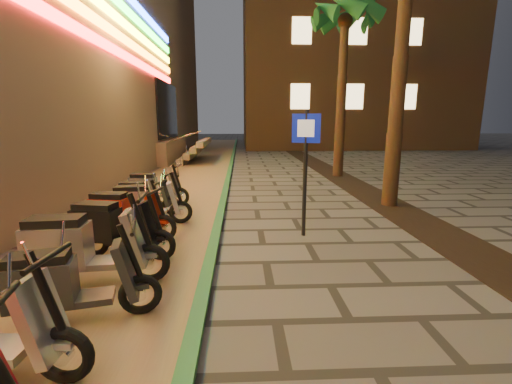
{
  "coord_description": "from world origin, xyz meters",
  "views": [
    {
      "loc": [
        -0.39,
        -1.81,
        2.23
      ],
      "look_at": [
        -0.17,
        3.15,
        1.2
      ],
      "focal_mm": 24.0,
      "sensor_mm": 36.0,
      "label": 1
    }
  ],
  "objects_px": {
    "scooter_7": "(66,284)",
    "scooter_9": "(112,227)",
    "scooter_8": "(81,248)",
    "scooter_13": "(152,188)",
    "scooter_11": "(143,203)",
    "scooter_12": "(142,196)",
    "scooter_10": "(123,213)",
    "pedestrian_sign": "(305,156)"
  },
  "relations": [
    {
      "from": "scooter_7",
      "to": "scooter_9",
      "type": "height_order",
      "value": "scooter_9"
    },
    {
      "from": "scooter_8",
      "to": "scooter_13",
      "type": "distance_m",
      "value": 4.67
    },
    {
      "from": "scooter_11",
      "to": "scooter_12",
      "type": "bearing_deg",
      "value": 96.4
    },
    {
      "from": "scooter_10",
      "to": "scooter_11",
      "type": "xyz_separation_m",
      "value": [
        0.15,
        0.84,
        -0.01
      ]
    },
    {
      "from": "scooter_7",
      "to": "scooter_11",
      "type": "relative_size",
      "value": 0.96
    },
    {
      "from": "scooter_8",
      "to": "scooter_7",
      "type": "bearing_deg",
      "value": -80.09
    },
    {
      "from": "scooter_8",
      "to": "scooter_11",
      "type": "height_order",
      "value": "scooter_8"
    },
    {
      "from": "scooter_7",
      "to": "scooter_8",
      "type": "relative_size",
      "value": 0.86
    },
    {
      "from": "scooter_10",
      "to": "scooter_11",
      "type": "height_order",
      "value": "scooter_10"
    },
    {
      "from": "scooter_7",
      "to": "scooter_9",
      "type": "distance_m",
      "value": 1.94
    },
    {
      "from": "scooter_7",
      "to": "scooter_13",
      "type": "xyz_separation_m",
      "value": [
        -0.46,
        5.57,
        -0.0
      ]
    },
    {
      "from": "pedestrian_sign",
      "to": "scooter_11",
      "type": "xyz_separation_m",
      "value": [
        -3.34,
        0.79,
        -1.08
      ]
    },
    {
      "from": "scooter_9",
      "to": "scooter_11",
      "type": "relative_size",
      "value": 1.04
    },
    {
      "from": "scooter_11",
      "to": "scooter_7",
      "type": "bearing_deg",
      "value": -97.54
    },
    {
      "from": "scooter_12",
      "to": "scooter_13",
      "type": "bearing_deg",
      "value": 93.2
    },
    {
      "from": "scooter_8",
      "to": "scooter_12",
      "type": "bearing_deg",
      "value": 88.26
    },
    {
      "from": "pedestrian_sign",
      "to": "scooter_12",
      "type": "height_order",
      "value": "pedestrian_sign"
    },
    {
      "from": "scooter_11",
      "to": "scooter_13",
      "type": "relative_size",
      "value": 1.04
    },
    {
      "from": "scooter_10",
      "to": "scooter_12",
      "type": "bearing_deg",
      "value": 104.01
    },
    {
      "from": "scooter_9",
      "to": "scooter_12",
      "type": "xyz_separation_m",
      "value": [
        -0.27,
        2.7,
        -0.07
      ]
    },
    {
      "from": "scooter_9",
      "to": "scooter_13",
      "type": "xyz_separation_m",
      "value": [
        -0.26,
        3.65,
        -0.04
      ]
    },
    {
      "from": "scooter_10",
      "to": "scooter_8",
      "type": "bearing_deg",
      "value": -77.73
    },
    {
      "from": "pedestrian_sign",
      "to": "scooter_11",
      "type": "height_order",
      "value": "pedestrian_sign"
    },
    {
      "from": "scooter_12",
      "to": "scooter_13",
      "type": "relative_size",
      "value": 0.93
    },
    {
      "from": "scooter_8",
      "to": "scooter_11",
      "type": "bearing_deg",
      "value": 83.63
    },
    {
      "from": "scooter_10",
      "to": "scooter_7",
      "type": "bearing_deg",
      "value": -73.68
    },
    {
      "from": "scooter_10",
      "to": "scooter_12",
      "type": "height_order",
      "value": "scooter_10"
    },
    {
      "from": "scooter_9",
      "to": "pedestrian_sign",
      "type": "bearing_deg",
      "value": 26.61
    },
    {
      "from": "scooter_10",
      "to": "scooter_11",
      "type": "distance_m",
      "value": 0.85
    },
    {
      "from": "scooter_12",
      "to": "scooter_13",
      "type": "height_order",
      "value": "scooter_13"
    },
    {
      "from": "scooter_10",
      "to": "scooter_11",
      "type": "bearing_deg",
      "value": 89.79
    },
    {
      "from": "pedestrian_sign",
      "to": "scooter_10",
      "type": "relative_size",
      "value": 1.46
    },
    {
      "from": "scooter_13",
      "to": "scooter_8",
      "type": "bearing_deg",
      "value": -81.69
    },
    {
      "from": "scooter_8",
      "to": "scooter_12",
      "type": "relative_size",
      "value": 1.26
    },
    {
      "from": "scooter_8",
      "to": "scooter_12",
      "type": "distance_m",
      "value": 3.72
    },
    {
      "from": "scooter_8",
      "to": "scooter_11",
      "type": "relative_size",
      "value": 1.12
    },
    {
      "from": "pedestrian_sign",
      "to": "scooter_7",
      "type": "relative_size",
      "value": 1.53
    },
    {
      "from": "scooter_11",
      "to": "scooter_13",
      "type": "bearing_deg",
      "value": 87.82
    },
    {
      "from": "pedestrian_sign",
      "to": "scooter_10",
      "type": "xyz_separation_m",
      "value": [
        -3.49,
        -0.06,
        -1.07
      ]
    },
    {
      "from": "scooter_8",
      "to": "scooter_11",
      "type": "xyz_separation_m",
      "value": [
        0.06,
        2.79,
        -0.06
      ]
    },
    {
      "from": "pedestrian_sign",
      "to": "scooter_9",
      "type": "distance_m",
      "value": 3.65
    },
    {
      "from": "scooter_7",
      "to": "scooter_12",
      "type": "distance_m",
      "value": 4.64
    }
  ]
}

